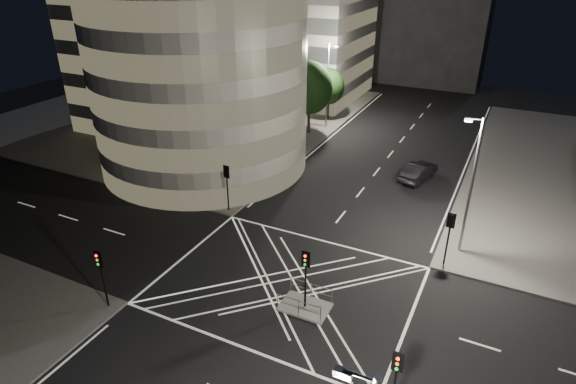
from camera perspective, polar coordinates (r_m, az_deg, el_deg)
The scene contains 22 objects.
ground at distance 32.04m, azimuth -0.17°, elevation -10.98°, with size 120.00×120.00×0.00m, color black.
sidewalk_far_left at distance 66.87m, azimuth -12.38°, elevation 9.21°, with size 42.00×42.00×0.15m, color #514F4C.
central_island at distance 30.28m, azimuth 2.02°, elevation -13.45°, with size 3.00×2.00×0.15m, color slate.
office_tower_curved at distance 52.79m, azimuth -12.00°, elevation 18.70°, with size 30.00×29.00×27.20m.
office_block_rear at distance 73.21m, azimuth -1.03°, elevation 20.19°, with size 24.00×16.00×22.00m, color gray.
building_far_end at distance 82.78m, azimuth 16.27°, elevation 18.48°, with size 18.00×8.00×18.00m, color black.
tree_a at distance 41.35m, azimuth -7.71°, elevation 4.93°, with size 4.44×4.44×6.79m.
tree_b at distance 46.11m, azimuth -3.60°, elevation 7.42°, with size 4.39×4.39×6.73m.
tree_c at distance 51.04m, azimuth -0.24°, elevation 9.79°, with size 3.66×3.66×6.64m.
tree_d at distance 56.04m, azimuth 2.56°, elevation 12.21°, with size 5.28×5.28×8.40m.
tree_e at distance 61.71m, azimuth 4.85°, elevation 12.35°, with size 3.92×3.92×6.40m.
traffic_signal_fl at distance 39.38m, azimuth -7.26°, elevation 1.47°, with size 0.55×0.22×4.00m.
traffic_signal_nl at distance 30.58m, azimuth -21.31°, elevation -8.46°, with size 0.55×0.22×4.00m.
traffic_signal_fr at distance 33.97m, azimuth 18.61°, elevation -4.23°, with size 0.55×0.22×4.00m.
traffic_signal_nr at distance 23.19m, azimuth 12.72°, elevation -20.23°, with size 0.55×0.22×4.00m.
traffic_signal_island at distance 28.53m, azimuth 2.11°, elevation -9.10°, with size 0.55×0.22×4.00m.
street_lamp_left_near at distance 42.77m, azimuth -4.39°, elevation 7.51°, with size 1.25×0.25×10.00m.
street_lamp_left_far at distance 58.32m, azimuth 4.76°, elevation 12.77°, with size 1.25×0.25×10.00m.
street_lamp_right_far at distance 34.71m, azimuth 20.85°, elevation 0.99°, with size 1.25×0.25×10.00m.
railing_island_south at distance 29.25m, azimuth 1.29°, elevation -13.54°, with size 2.80×0.06×1.10m, color slate.
railing_island_north at distance 30.53m, azimuth 2.75°, elevation -11.57°, with size 2.80×0.06×1.10m, color slate.
sedan at distance 47.21m, azimuth 15.21°, elevation 2.38°, with size 1.78×5.09×1.68m, color black.
Camera 1 is at (11.28, -22.65, 19.66)m, focal length 30.00 mm.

